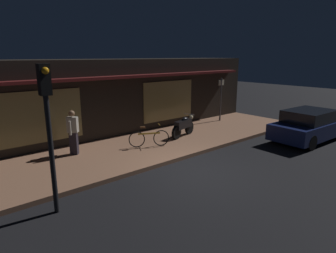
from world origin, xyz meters
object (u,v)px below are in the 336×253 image
traffic_light_pole (48,114)px  motorcycle (184,126)px  person_photographer (73,132)px  parked_car_near (309,125)px  sign_post (221,97)px  bicycle_parked (149,138)px

traffic_light_pole → motorcycle: bearing=21.4°
person_photographer → parked_car_near: (9.02, -4.66, -0.32)m
traffic_light_pole → sign_post: bearing=19.4°
sign_post → parked_car_near: bearing=-86.9°
sign_post → bicycle_parked: bearing=-167.6°
person_photographer → parked_car_near: bearing=-27.3°
motorcycle → sign_post: size_ratio=0.70×
parked_car_near → traffic_light_pole: bearing=174.0°
sign_post → parked_car_near: 5.00m
motorcycle → traffic_light_pole: bearing=-158.6°
person_photographer → parked_car_near: person_photographer is taller
person_photographer → traffic_light_pole: bearing=-119.4°
motorcycle → bicycle_parked: 2.16m
sign_post → traffic_light_pole: bearing=-160.6°
sign_post → traffic_light_pole: 11.42m
bicycle_parked → traffic_light_pole: (-4.68, -2.44, 1.97)m
motorcycle → person_photographer: bearing=170.2°
bicycle_parked → person_photographer: person_photographer is taller
motorcycle → sign_post: bearing=15.8°
bicycle_parked → parked_car_near: parked_car_near is taller
motorcycle → person_photographer: (-4.85, 0.84, 0.38)m
motorcycle → traffic_light_pole: size_ratio=0.47×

